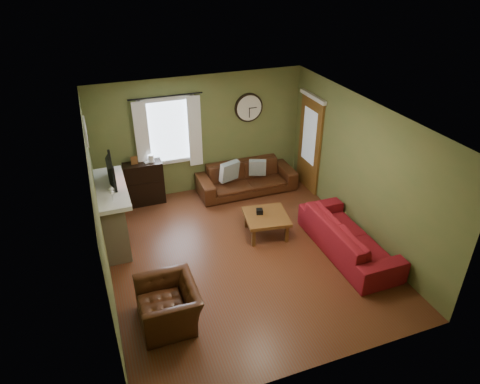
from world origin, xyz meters
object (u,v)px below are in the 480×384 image
object	(u,v)px
armchair	(169,305)
coffee_table	(266,225)
sofa_brown	(246,178)
bookshelf	(145,183)
sofa_red	(349,236)

from	to	relation	value
armchair	coffee_table	world-z (taller)	armchair
sofa_brown	coffee_table	world-z (taller)	sofa_brown
bookshelf	armchair	world-z (taller)	bookshelf
sofa_brown	sofa_red	world-z (taller)	sofa_red
sofa_red	coffee_table	world-z (taller)	sofa_red
sofa_red	armchair	distance (m)	3.42
armchair	bookshelf	bearing A→B (deg)	175.79
bookshelf	sofa_brown	bearing A→B (deg)	-6.59
bookshelf	sofa_brown	xyz separation A→B (m)	(2.22, -0.26, -0.15)
coffee_table	sofa_red	bearing A→B (deg)	-40.70
armchair	coffee_table	bearing A→B (deg)	124.78
sofa_brown	coffee_table	size ratio (longest dim) A/B	2.74
armchair	sofa_red	bearing A→B (deg)	98.76
armchair	sofa_brown	bearing A→B (deg)	142.74
bookshelf	coffee_table	bearing A→B (deg)	-45.21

